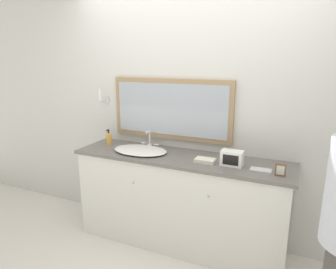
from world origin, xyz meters
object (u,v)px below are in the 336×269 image
object	(u,v)px
soap_bottle	(109,138)
picture_frame	(280,170)
appliance_box	(232,158)
sink_basin	(141,150)

from	to	relation	value
soap_bottle	picture_frame	world-z (taller)	soap_bottle
soap_bottle	appliance_box	bearing A→B (deg)	-4.85
appliance_box	picture_frame	bearing A→B (deg)	-11.89
picture_frame	sink_basin	bearing A→B (deg)	175.38
soap_bottle	picture_frame	distance (m)	1.76
soap_bottle	picture_frame	xyz separation A→B (m)	(1.74, -0.20, -0.01)
soap_bottle	picture_frame	size ratio (longest dim) A/B	1.63
sink_basin	appliance_box	bearing A→B (deg)	-1.36
picture_frame	appliance_box	bearing A→B (deg)	168.11
sink_basin	appliance_box	world-z (taller)	sink_basin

